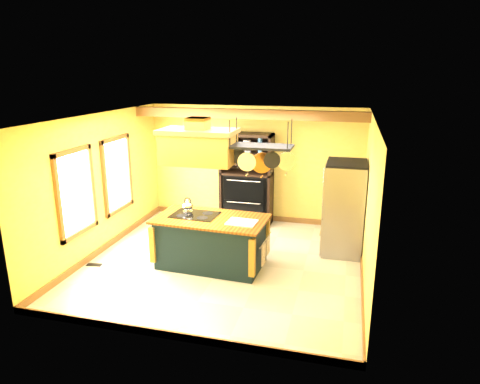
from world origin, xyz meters
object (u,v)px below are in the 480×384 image
at_px(pot_rack, 261,153).
at_px(range_hood, 198,145).
at_px(hutch, 247,188).
at_px(kitchen_island, 211,241).
at_px(refrigerator, 343,210).

bearing_deg(pot_rack, range_hood, -179.37).
xyz_separation_m(pot_rack, hutch, (-0.83, 2.44, -1.32)).
relative_size(range_hood, hutch, 0.62).
bearing_deg(hutch, kitchen_island, -91.78).
distance_m(kitchen_island, range_hood, 1.77).
relative_size(refrigerator, hutch, 0.84).
relative_size(kitchen_island, refrigerator, 1.16).
bearing_deg(pot_rack, kitchen_island, -179.29).
height_order(range_hood, hutch, range_hood).
height_order(pot_rack, hutch, pot_rack).
distance_m(kitchen_island, refrigerator, 2.64).
bearing_deg(kitchen_island, refrigerator, 31.29).
bearing_deg(pot_rack, hutch, 108.82).
relative_size(pot_rack, hutch, 0.54).
bearing_deg(hutch, refrigerator, -28.57).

